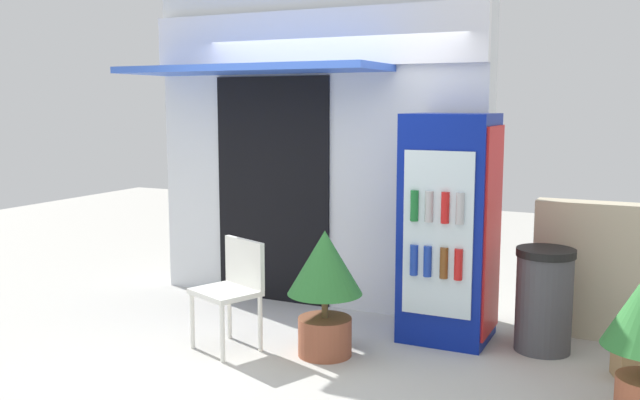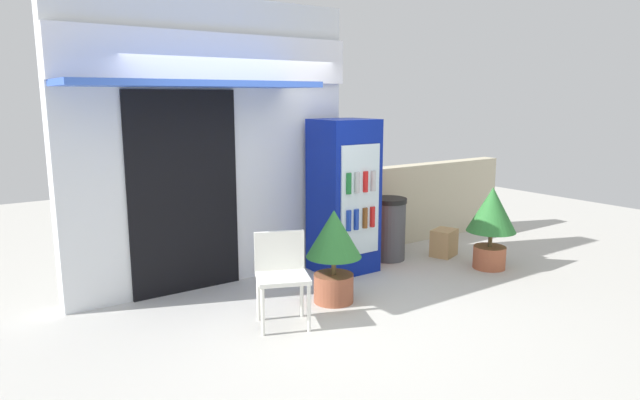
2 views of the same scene
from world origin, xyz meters
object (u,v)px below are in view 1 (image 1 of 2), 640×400
plastic_chair (233,284)px  potted_plant_near_shop (325,280)px  drink_cooler (450,228)px  trash_bin (544,300)px

plastic_chair → potted_plant_near_shop: 0.74m
drink_cooler → trash_bin: bearing=2.3°
drink_cooler → trash_bin: 0.91m
plastic_chair → trash_bin: bearing=24.0°
drink_cooler → potted_plant_near_shop: bearing=-132.8°
trash_bin → drink_cooler: bearing=-177.7°
trash_bin → plastic_chair: bearing=-156.0°
drink_cooler → trash_bin: size_ratio=2.26×
plastic_chair → potted_plant_near_shop: size_ratio=0.88×
drink_cooler → potted_plant_near_shop: drink_cooler is taller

